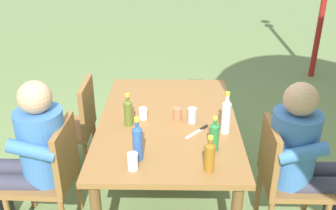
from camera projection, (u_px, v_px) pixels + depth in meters
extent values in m
plane|color=#6B844C|center=(168.00, 195.00, 3.21)|extent=(24.00, 24.00, 0.00)
cube|color=olive|center=(168.00, 121.00, 2.89)|extent=(1.58, 1.03, 0.04)
cylinder|color=brown|center=(124.00, 119.00, 3.70)|extent=(0.07, 0.07, 0.69)
cylinder|color=brown|center=(214.00, 120.00, 3.68)|extent=(0.07, 0.07, 0.69)
cube|color=olive|center=(294.00, 181.00, 2.68)|extent=(0.44, 0.44, 0.04)
cube|color=olive|center=(269.00, 153.00, 2.59)|extent=(0.42, 0.04, 0.42)
cylinder|color=olive|center=(308.00, 190.00, 2.95)|extent=(0.04, 0.04, 0.41)
cylinder|color=olive|center=(259.00, 189.00, 2.96)|extent=(0.04, 0.04, 0.41)
cube|color=olive|center=(42.00, 178.00, 2.71)|extent=(0.46, 0.46, 0.04)
cube|color=olive|center=(65.00, 152.00, 2.60)|extent=(0.42, 0.06, 0.42)
cylinder|color=olive|center=(31.00, 186.00, 2.99)|extent=(0.04, 0.04, 0.41)
cylinder|color=olive|center=(78.00, 188.00, 2.97)|extent=(0.04, 0.04, 0.41)
cube|color=olive|center=(67.00, 129.00, 3.35)|extent=(0.44, 0.44, 0.04)
cube|color=olive|center=(87.00, 106.00, 3.24)|extent=(0.42, 0.04, 0.42)
cylinder|color=olive|center=(55.00, 139.00, 3.62)|extent=(0.04, 0.04, 0.41)
cylinder|color=olive|center=(42.00, 162.00, 3.28)|extent=(0.04, 0.04, 0.41)
cylinder|color=olive|center=(95.00, 140.00, 3.62)|extent=(0.04, 0.04, 0.41)
cylinder|color=olive|center=(86.00, 163.00, 3.27)|extent=(0.04, 0.04, 0.41)
cylinder|color=#3D70B2|center=(293.00, 147.00, 2.56)|extent=(0.32, 0.32, 0.52)
sphere|color=tan|center=(301.00, 99.00, 2.40)|extent=(0.22, 0.22, 0.22)
cylinder|color=#383847|center=(320.00, 187.00, 2.59)|extent=(0.14, 0.40, 0.14)
cylinder|color=#3D70B2|center=(303.00, 153.00, 2.36)|extent=(0.09, 0.31, 0.16)
cylinder|color=#383847|center=(312.00, 171.00, 2.75)|extent=(0.14, 0.40, 0.14)
cylinder|color=#383847|center=(333.00, 196.00, 2.85)|extent=(0.11, 0.11, 0.45)
cylinder|color=#3D70B2|center=(287.00, 124.00, 2.70)|extent=(0.09, 0.31, 0.16)
cylinder|color=#3D70B2|center=(43.00, 145.00, 2.59)|extent=(0.32, 0.32, 0.52)
sphere|color=tan|center=(35.00, 97.00, 2.43)|extent=(0.22, 0.22, 0.22)
cylinder|color=#383847|center=(25.00, 168.00, 2.79)|extent=(0.14, 0.40, 0.14)
cylinder|color=#383847|center=(3.00, 193.00, 2.89)|extent=(0.11, 0.11, 0.45)
cylinder|color=#3D70B2|center=(49.00, 122.00, 2.72)|extent=(0.09, 0.31, 0.16)
cylinder|color=#383847|center=(15.00, 184.00, 2.62)|extent=(0.14, 0.40, 0.14)
cylinder|color=#3D70B2|center=(32.00, 151.00, 2.38)|extent=(0.09, 0.31, 0.16)
cylinder|color=#287A38|center=(214.00, 138.00, 2.47)|extent=(0.06, 0.06, 0.17)
cone|color=#287A38|center=(215.00, 124.00, 2.43)|extent=(0.06, 0.06, 0.02)
cylinder|color=#287A38|center=(215.00, 121.00, 2.42)|extent=(0.03, 0.03, 0.02)
cylinder|color=yellow|center=(215.00, 118.00, 2.41)|extent=(0.03, 0.03, 0.02)
cylinder|color=#566623|center=(128.00, 114.00, 2.77)|extent=(0.06, 0.06, 0.18)
cone|color=#566623|center=(128.00, 101.00, 2.72)|extent=(0.06, 0.06, 0.02)
cylinder|color=#566623|center=(128.00, 98.00, 2.71)|extent=(0.03, 0.03, 0.02)
cylinder|color=yellow|center=(127.00, 95.00, 2.70)|extent=(0.03, 0.03, 0.02)
cylinder|color=#996019|center=(210.00, 158.00, 2.27)|extent=(0.06, 0.06, 0.17)
cone|color=#996019|center=(210.00, 144.00, 2.22)|extent=(0.06, 0.06, 0.02)
cylinder|color=#996019|center=(211.00, 141.00, 2.21)|extent=(0.03, 0.03, 0.02)
cylinder|color=yellow|center=(211.00, 138.00, 2.20)|extent=(0.03, 0.03, 0.02)
cylinder|color=#2D56A3|center=(138.00, 145.00, 2.36)|extent=(0.06, 0.06, 0.21)
cone|color=#2D56A3|center=(137.00, 128.00, 2.31)|extent=(0.06, 0.06, 0.03)
cylinder|color=#2D56A3|center=(137.00, 123.00, 2.30)|extent=(0.03, 0.03, 0.03)
cylinder|color=yellow|center=(137.00, 120.00, 2.29)|extent=(0.03, 0.03, 0.02)
cylinder|color=white|center=(226.00, 118.00, 2.66)|extent=(0.06, 0.06, 0.23)
cone|color=white|center=(227.00, 102.00, 2.61)|extent=(0.06, 0.06, 0.03)
cylinder|color=white|center=(227.00, 98.00, 2.59)|extent=(0.03, 0.03, 0.03)
cylinder|color=yellow|center=(228.00, 94.00, 2.58)|extent=(0.03, 0.03, 0.03)
cylinder|color=silver|center=(143.00, 114.00, 2.87)|extent=(0.07, 0.07, 0.09)
cylinder|color=white|center=(133.00, 161.00, 2.29)|extent=(0.06, 0.06, 0.11)
cylinder|color=#B2B7BC|center=(192.00, 115.00, 2.82)|extent=(0.07, 0.07, 0.12)
cylinder|color=#BC6B47|center=(177.00, 114.00, 2.87)|extent=(0.07, 0.07, 0.09)
cube|color=silver|center=(194.00, 133.00, 2.69)|extent=(0.15, 0.14, 0.01)
cube|color=black|center=(204.00, 127.00, 2.76)|extent=(0.07, 0.07, 0.01)
cube|color=#47663D|center=(196.00, 102.00, 4.33)|extent=(0.34, 0.16, 0.43)
cube|color=#395130|center=(186.00, 108.00, 4.36)|extent=(0.24, 0.06, 0.19)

